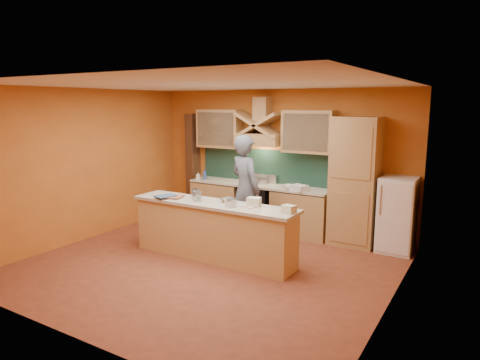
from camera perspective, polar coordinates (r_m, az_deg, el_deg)
The scene contains 36 objects.
floor at distance 6.92m, azimuth -4.25°, elevation -11.24°, with size 5.50×5.00×0.01m, color brown.
ceiling at distance 6.45m, azimuth -4.59°, elevation 12.61°, with size 5.50×5.00×0.01m, color white.
wall_back at distance 8.68m, azimuth 5.18°, elevation 2.69°, with size 5.50×0.02×2.80m, color #C46A26.
wall_front at distance 4.77m, azimuth -22.08°, elevation -4.17°, with size 5.50×0.02×2.80m, color #C46A26.
wall_left at distance 8.42m, azimuth -19.88°, elevation 1.90°, with size 0.02×5.00×2.80m, color #C46A26.
wall_right at distance 5.46m, azimuth 19.88°, elevation -2.30°, with size 0.02×5.00×2.80m, color #C46A26.
base_cabinet_left at distance 9.21m, azimuth -2.77°, elevation -2.99°, with size 1.10×0.60×0.86m, color tan.
base_cabinet_right at distance 8.33m, azimuth 8.21°, elevation -4.49°, with size 1.10×0.60×0.86m, color tan.
counter_top at distance 8.63m, azimuth 2.47°, elevation -0.69°, with size 3.00×0.62×0.04m, color beige.
stove at distance 8.72m, azimuth 2.44°, elevation -3.59°, with size 0.60×0.58×0.90m, color black.
backsplash at distance 8.82m, azimuth 3.37°, elevation 1.85°, with size 3.00×0.03×0.70m, color #173329.
range_hood at distance 8.55m, azimuth 2.67°, elevation 5.44°, with size 0.92×0.50×0.24m, color tan.
hood_chimney at distance 8.61m, azimuth 3.02°, elevation 9.33°, with size 0.30×0.30×0.50m, color tan.
upper_cabinet_left at distance 9.11m, azimuth -2.67°, elevation 6.86°, with size 1.00×0.35×0.80m, color tan.
upper_cabinet_right at distance 8.18m, azimuth 9.15°, elevation 6.37°, with size 1.00×0.35×0.80m, color tan.
pantry_column at distance 7.86m, azimuth 15.07°, elevation -0.25°, with size 0.80×0.60×2.30m, color tan.
fridge at distance 7.80m, azimuth 20.21°, elevation -4.37°, with size 0.58×0.60×1.30m, color white.
trim_column_left at distance 9.65m, azimuth -6.26°, elevation 1.92°, with size 0.20×0.30×2.30m, color #472816.
island_body at distance 7.06m, azimuth -3.56°, elevation -7.00°, with size 2.80×0.55×0.88m, color tan.
island_top at distance 6.93m, azimuth -3.60°, elevation -3.21°, with size 2.90×0.62×0.05m, color beige.
person at distance 7.78m, azimuth 0.72°, elevation -1.22°, with size 0.72×0.47×1.97m, color slate.
pot_large at distance 8.57m, azimuth 1.35°, elevation -0.24°, with size 0.22×0.22×0.15m, color silver.
pot_small at distance 8.67m, azimuth 2.92°, elevation -0.22°, with size 0.20×0.20×0.12m, color silver.
soap_bottle_a at distance 9.14m, azimuth -5.60°, elevation 0.56°, with size 0.08×0.08×0.17m, color silver.
soap_bottle_b at distance 9.18m, azimuth -4.73°, elevation 0.78°, with size 0.09×0.09×0.22m, color #324D8B.
bowl_back at distance 8.16m, azimuth 6.55°, elevation -0.94°, with size 0.25×0.25×0.08m, color white.
dish_rack at distance 8.04m, azimuth 7.85°, elevation -1.04°, with size 0.30×0.23×0.11m, color white.
book_lower at distance 7.40m, azimuth -9.48°, elevation -2.17°, with size 0.24×0.32×0.03m, color #C26745.
book_upper at distance 7.43m, azimuth -10.39°, elevation -1.98°, with size 0.25×0.34×0.03m, color #3A5780.
jar_large at distance 7.26m, azimuth -5.95°, elevation -1.81°, with size 0.13×0.13×0.15m, color silver.
jar_small at distance 7.04m, azimuth -5.71°, elevation -2.18°, with size 0.13×0.13×0.16m, color silver.
kitchen_scale at distance 6.61m, azimuth -1.28°, elevation -3.17°, with size 0.13×0.13×0.11m, color silver.
mixing_bowl at distance 6.94m, azimuth -1.56°, elevation -2.72°, with size 0.25×0.25×0.06m, color silver.
cloth at distance 6.62m, azimuth 1.26°, elevation -3.55°, with size 0.22×0.16×0.01m, color beige.
grocery_bag_a at distance 6.68m, azimuth 1.86°, elevation -2.91°, with size 0.20×0.16×0.13m, color beige.
grocery_bag_b at distance 6.29m, azimuth 6.53°, elevation -3.87°, with size 0.19×0.15×0.11m, color beige.
Camera 1 is at (3.74, -5.25, 2.52)m, focal length 32.00 mm.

